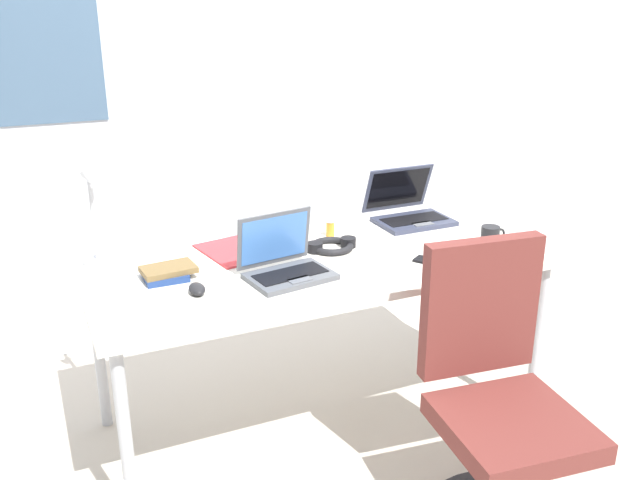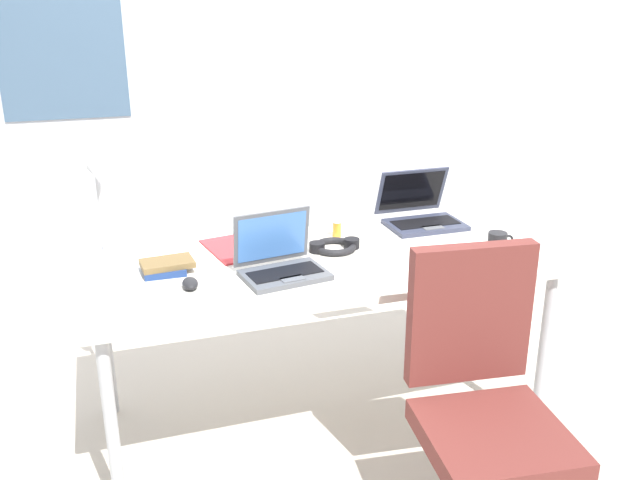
# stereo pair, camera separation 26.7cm
# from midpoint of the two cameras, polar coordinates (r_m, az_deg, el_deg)

# --- Properties ---
(ground_plane) EXTENTS (12.00, 12.00, 0.00)m
(ground_plane) POSITION_cam_midpoint_polar(r_m,az_deg,el_deg) (3.05, -2.59, -14.70)
(ground_plane) COLOR #B7AD9E
(wall_back) EXTENTS (6.00, 0.13, 2.60)m
(wall_back) POSITION_cam_midpoint_polar(r_m,az_deg,el_deg) (3.58, -9.62, 12.74)
(wall_back) COLOR silver
(wall_back) RESTS_ON ground_plane
(desk) EXTENTS (1.80, 0.80, 0.74)m
(desk) POSITION_cam_midpoint_polar(r_m,az_deg,el_deg) (2.72, -2.81, -2.76)
(desk) COLOR silver
(desk) RESTS_ON ground_plane
(desk_lamp) EXTENTS (0.12, 0.18, 0.40)m
(desk_lamp) POSITION_cam_midpoint_polar(r_m,az_deg,el_deg) (2.74, -20.90, 1.73)
(desk_lamp) COLOR silver
(desk_lamp) RESTS_ON desk
(laptop_far_corner) EXTENTS (0.34, 0.28, 0.23)m
(laptop_far_corner) POSITION_cam_midpoint_polar(r_m,az_deg,el_deg) (2.53, -5.92, -2.08)
(laptop_far_corner) COLOR #515459
(laptop_far_corner) RESTS_ON desk
(laptop_back_right) EXTENTS (0.33, 0.31, 0.24)m
(laptop_back_right) POSITION_cam_midpoint_polar(r_m,az_deg,el_deg) (3.15, 4.99, 2.39)
(laptop_back_right) COLOR #33384C
(laptop_back_right) RESTS_ON desk
(computer_mouse) EXTENTS (0.06, 0.10, 0.03)m
(computer_mouse) POSITION_cam_midpoint_polar(r_m,az_deg,el_deg) (2.45, -13.28, -4.04)
(computer_mouse) COLOR black
(computer_mouse) RESTS_ON desk
(cell_phone) EXTENTS (0.13, 0.15, 0.01)m
(cell_phone) POSITION_cam_midpoint_polar(r_m,az_deg,el_deg) (2.67, 6.47, -1.84)
(cell_phone) COLOR black
(cell_phone) RESTS_ON desk
(headphones) EXTENTS (0.21, 0.18, 0.04)m
(headphones) POSITION_cam_midpoint_polar(r_m,az_deg,el_deg) (2.79, -1.75, -0.53)
(headphones) COLOR black
(headphones) RESTS_ON desk
(pill_bottle) EXTENTS (0.04, 0.04, 0.08)m
(pill_bottle) POSITION_cam_midpoint_polar(r_m,az_deg,el_deg) (2.94, -1.74, 1.03)
(pill_bottle) COLOR gold
(pill_bottle) RESTS_ON desk
(book_stack) EXTENTS (0.20, 0.14, 0.05)m
(book_stack) POSITION_cam_midpoint_polar(r_m,az_deg,el_deg) (2.60, -15.51, -2.68)
(book_stack) COLOR navy
(book_stack) RESTS_ON desk
(paper_folder_back_left) EXTENTS (0.28, 0.35, 0.01)m
(paper_folder_back_left) POSITION_cam_midpoint_polar(r_m,az_deg,el_deg) (2.81, -9.83, -0.95)
(paper_folder_back_left) COLOR red
(paper_folder_back_left) RESTS_ON desk
(coffee_mug) EXTENTS (0.11, 0.08, 0.09)m
(coffee_mug) POSITION_cam_midpoint_polar(r_m,az_deg,el_deg) (2.87, 11.42, 0.24)
(coffee_mug) COLOR black
(coffee_mug) RESTS_ON desk
(office_chair) EXTENTS (0.52, 0.56, 0.97)m
(office_chair) POSITION_cam_midpoint_polar(r_m,az_deg,el_deg) (2.39, 11.47, -14.35)
(office_chair) COLOR black
(office_chair) RESTS_ON ground_plane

